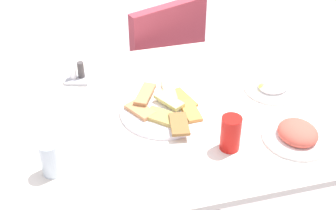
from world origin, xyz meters
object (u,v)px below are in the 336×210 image
(salad_plate_greens, at_px, (297,134))
(paper_napkin, at_px, (159,59))
(dining_chair, at_px, (157,69))
(soda_can, at_px, (231,133))
(pide_platter, at_px, (165,109))
(salad_plate_rice, at_px, (273,86))
(drinking_glass, at_px, (51,158))
(fork, at_px, (160,61))
(spoon, at_px, (158,56))
(dining_table, at_px, (170,128))
(condiment_caddy, at_px, (77,74))

(salad_plate_greens, relative_size, paper_napkin, 1.46)
(dining_chair, height_order, soda_can, dining_chair)
(pide_platter, height_order, salad_plate_rice, salad_plate_rice)
(dining_chair, distance_m, soda_can, 0.99)
(drinking_glass, distance_m, paper_napkin, 0.74)
(dining_chair, distance_m, fork, 0.45)
(fork, xyz_separation_m, spoon, (0.00, 0.04, 0.00))
(dining_chair, bearing_deg, dining_table, -99.12)
(salad_plate_rice, relative_size, paper_napkin, 1.38)
(salad_plate_rice, height_order, spoon, salad_plate_rice)
(dining_table, height_order, condiment_caddy, condiment_caddy)
(drinking_glass, xyz_separation_m, fork, (0.47, 0.55, -0.05))
(salad_plate_greens, distance_m, fork, 0.68)
(pide_platter, bearing_deg, drinking_glass, -152.59)
(paper_napkin, xyz_separation_m, spoon, (0.00, 0.02, 0.00))
(dining_table, relative_size, soda_can, 9.59)
(pide_platter, relative_size, paper_napkin, 2.24)
(salad_plate_greens, distance_m, paper_napkin, 0.70)
(spoon, distance_m, condiment_caddy, 0.36)
(condiment_caddy, bearing_deg, paper_napkin, 11.68)
(spoon, bearing_deg, salad_plate_rice, -24.14)
(dining_chair, xyz_separation_m, salad_plate_rice, (0.30, -0.66, 0.28))
(paper_napkin, relative_size, fork, 0.95)
(dining_table, distance_m, condiment_caddy, 0.43)
(salad_plate_greens, relative_size, drinking_glass, 2.00)
(dining_table, relative_size, spoon, 7.23)
(pide_platter, distance_m, fork, 0.35)
(dining_table, bearing_deg, paper_napkin, 83.01)
(dining_table, xyz_separation_m, drinking_glass, (-0.43, -0.21, 0.14))
(salad_plate_greens, bearing_deg, salad_plate_rice, 81.34)
(dining_table, height_order, paper_napkin, paper_napkin)
(salad_plate_rice, relative_size, fork, 1.31)
(drinking_glass, bearing_deg, soda_can, -2.89)
(drinking_glass, bearing_deg, condiment_caddy, 75.95)
(fork, bearing_deg, soda_can, -62.36)
(dining_table, bearing_deg, condiment_caddy, 136.25)
(dining_table, distance_m, fork, 0.36)
(dining_table, relative_size, fork, 7.04)
(salad_plate_greens, distance_m, spoon, 0.71)
(pide_platter, relative_size, drinking_glass, 3.06)
(drinking_glass, relative_size, condiment_caddy, 1.04)
(dining_chair, xyz_separation_m, condiment_caddy, (-0.41, -0.41, 0.29))
(soda_can, xyz_separation_m, spoon, (-0.09, 0.62, -0.06))
(salad_plate_rice, xyz_separation_m, paper_napkin, (-0.37, 0.33, -0.01))
(paper_napkin, bearing_deg, soda_can, -81.38)
(salad_plate_rice, height_order, soda_can, soda_can)
(drinking_glass, bearing_deg, spoon, 51.36)
(paper_napkin, bearing_deg, drinking_glass, -129.50)
(salad_plate_rice, xyz_separation_m, condiment_caddy, (-0.72, 0.25, 0.01))
(salad_plate_rice, height_order, condiment_caddy, condiment_caddy)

